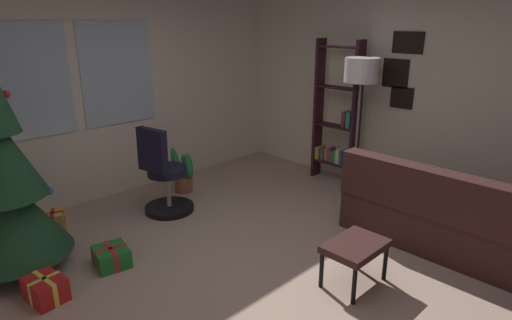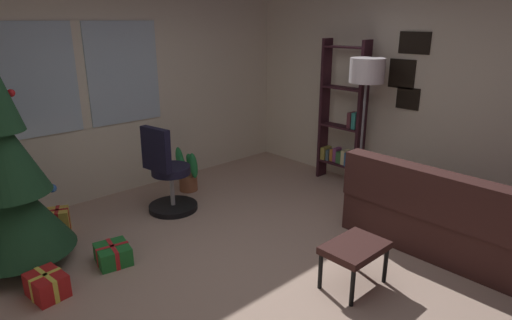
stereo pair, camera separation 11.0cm
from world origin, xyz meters
name	(u,v)px [view 1 (the left image)]	position (x,y,z in m)	size (l,w,h in m)	color
ground_plane	(262,277)	(0.00, 0.00, -0.05)	(5.08, 5.15, 0.10)	tan
wall_back_with_windows	(105,85)	(-0.02, 2.62, 1.37)	(5.08, 0.12, 2.72)	beige
wall_right_with_frames	(417,86)	(2.59, 0.00, 1.36)	(0.12, 5.15, 2.72)	beige
couch	(460,215)	(1.77, -0.96, 0.29)	(1.61, 1.86, 0.85)	#391F1C
footstool	(355,249)	(0.43, -0.64, 0.33)	(0.53, 0.37, 0.38)	#391F1C
holiday_tree	(4,184)	(-1.49, 1.55, 0.81)	(0.94, 0.94, 2.42)	#4C331E
gift_box_red	(46,289)	(-1.48, 0.92, 0.10)	(0.28, 0.34, 0.20)	red
gift_box_green	(112,257)	(-0.88, 1.04, 0.08)	(0.33, 0.35, 0.17)	#1E722D
gift_box_gold	(54,225)	(-1.04, 1.95, 0.13)	(0.28, 0.28, 0.27)	gold
office_chair	(164,179)	(0.09, 1.65, 0.40)	(0.56, 0.56, 1.01)	black
bookshelf	(337,122)	(2.32, 0.92, 0.82)	(0.18, 0.64, 1.88)	#31161D
floor_lamp	(361,79)	(2.06, 0.43, 1.46)	(0.40, 0.40, 1.69)	slate
potted_plant	(183,174)	(0.60, 2.01, 0.25)	(0.33, 0.40, 0.59)	#97593B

